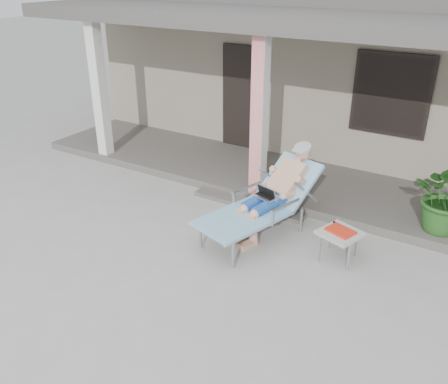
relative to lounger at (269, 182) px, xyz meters
The scene contains 7 objects.
ground 1.63m from the lounger, 117.57° to the right, with size 60.00×60.00×0.00m, color #9E9E99.
house 5.36m from the lounger, 97.02° to the left, with size 10.40×5.40×3.30m.
porch_deck 2.02m from the lounger, 110.23° to the left, with size 10.00×2.00×0.15m, color #605B56.
porch_overhang 2.68m from the lounger, 110.83° to the left, with size 10.00×2.30×2.85m.
porch_step 1.19m from the lounger, 136.80° to the left, with size 2.00×0.30×0.07m, color #605B56.
lounger is the anchor object (origin of this frame).
side_table 1.25m from the lounger, ahead, with size 0.64×0.64×0.46m.
Camera 1 is at (3.32, -4.42, 3.69)m, focal length 38.00 mm.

